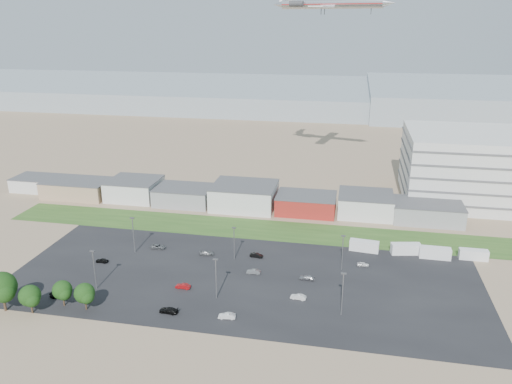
% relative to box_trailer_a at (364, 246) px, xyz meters
% --- Properties ---
extents(ground, '(700.00, 700.00, 0.00)m').
position_rel_box_trailer_a_xyz_m(ground, '(-35.46, -42.46, -1.54)').
color(ground, '#8C7259').
rests_on(ground, ground).
extents(parking_lot, '(120.00, 50.00, 0.01)m').
position_rel_box_trailer_a_xyz_m(parking_lot, '(-30.46, -22.46, -1.53)').
color(parking_lot, black).
rests_on(parking_lot, ground).
extents(grass_strip, '(160.00, 16.00, 0.02)m').
position_rel_box_trailer_a_xyz_m(grass_strip, '(-35.46, 9.54, -1.53)').
color(grass_strip, '#2C4E1D').
rests_on(grass_strip, ground).
extents(hills_backdrop, '(700.00, 200.00, 9.00)m').
position_rel_box_trailer_a_xyz_m(hills_backdrop, '(4.54, 272.54, 2.96)').
color(hills_backdrop, gray).
rests_on(hills_backdrop, ground).
extents(building_row, '(170.00, 20.00, 8.00)m').
position_rel_box_trailer_a_xyz_m(building_row, '(-52.46, 28.54, 2.46)').
color(building_row, silver).
rests_on(building_row, ground).
extents(box_trailer_a, '(8.44, 3.46, 3.08)m').
position_rel_box_trailer_a_xyz_m(box_trailer_a, '(0.00, 0.00, 0.00)').
color(box_trailer_a, silver).
rests_on(box_trailer_a, ground).
extents(box_trailer_b, '(8.57, 4.12, 3.09)m').
position_rel_box_trailer_a_xyz_m(box_trailer_b, '(11.55, 0.32, 0.00)').
color(box_trailer_b, silver).
rests_on(box_trailer_b, ground).
extents(box_trailer_c, '(8.46, 2.76, 3.16)m').
position_rel_box_trailer_a_xyz_m(box_trailer_c, '(19.30, -0.90, 0.04)').
color(box_trailer_c, silver).
rests_on(box_trailer_c, ground).
extents(box_trailer_d, '(7.65, 2.43, 2.86)m').
position_rel_box_trailer_a_xyz_m(box_trailer_d, '(29.66, 0.35, -0.11)').
color(box_trailer_d, silver).
rests_on(box_trailer_d, ground).
extents(tree_left, '(7.22, 7.22, 10.83)m').
position_rel_box_trailer_a_xyz_m(tree_left, '(-80.55, -47.75, 3.87)').
color(tree_left, black).
rests_on(tree_left, ground).
extents(tree_mid, '(5.17, 5.17, 7.76)m').
position_rel_box_trailer_a_xyz_m(tree_mid, '(-73.99, -47.38, 2.34)').
color(tree_mid, black).
rests_on(tree_mid, ground).
extents(tree_right, '(4.79, 4.79, 7.19)m').
position_rel_box_trailer_a_xyz_m(tree_right, '(-68.56, -43.24, 2.05)').
color(tree_right, black).
rests_on(tree_right, ground).
extents(tree_near, '(4.97, 4.97, 7.45)m').
position_rel_box_trailer_a_xyz_m(tree_near, '(-62.69, -43.75, 2.19)').
color(tree_near, black).
rests_on(tree_near, ground).
extents(lightpole_front_l, '(1.22, 0.51, 10.34)m').
position_rel_box_trailer_a_xyz_m(lightpole_front_l, '(-64.98, -34.69, 3.63)').
color(lightpole_front_l, slate).
rests_on(lightpole_front_l, ground).
extents(lightpole_front_m, '(1.22, 0.51, 10.37)m').
position_rel_box_trailer_a_xyz_m(lightpole_front_m, '(-34.71, -33.19, 3.64)').
color(lightpole_front_m, slate).
rests_on(lightpole_front_m, ground).
extents(lightpole_front_r, '(1.24, 0.52, 10.57)m').
position_rel_box_trailer_a_xyz_m(lightpole_front_r, '(-5.28, -34.72, 3.75)').
color(lightpole_front_r, slate).
rests_on(lightpole_front_r, ground).
extents(lightpole_back_l, '(1.26, 0.52, 10.71)m').
position_rel_box_trailer_a_xyz_m(lightpole_back_l, '(-64.20, -13.75, 3.81)').
color(lightpole_back_l, slate).
rests_on(lightpole_back_l, ground).
extents(lightpole_back_m, '(1.12, 0.47, 9.55)m').
position_rel_box_trailer_a_xyz_m(lightpole_back_m, '(-35.33, -12.43, 3.24)').
color(lightpole_back_m, slate).
rests_on(lightpole_back_m, ground).
extents(lightpole_back_r, '(1.16, 0.48, 9.85)m').
position_rel_box_trailer_a_xyz_m(lightpole_back_r, '(-5.96, -12.82, 3.39)').
color(lightpole_back_r, slate).
rests_on(lightpole_back_r, ground).
extents(airliner, '(51.21, 40.45, 13.40)m').
position_rel_box_trailer_a_xyz_m(airliner, '(-15.67, 59.22, 66.95)').
color(airliner, silver).
extents(parked_car_1, '(3.86, 1.73, 1.23)m').
position_rel_box_trailer_a_xyz_m(parked_car_1, '(-15.52, -29.92, -0.92)').
color(parked_car_1, silver).
rests_on(parked_car_1, ground).
extents(parked_car_3, '(4.56, 2.15, 1.29)m').
position_rel_box_trailer_a_xyz_m(parked_car_3, '(-43.66, -41.41, -0.90)').
color(parked_car_3, black).
rests_on(parked_car_3, ground).
extents(parked_car_4, '(3.82, 1.48, 1.24)m').
position_rel_box_trailer_a_xyz_m(parked_car_4, '(-44.06, -30.39, -0.92)').
color(parked_car_4, maroon).
rests_on(parked_car_4, ground).
extents(parked_car_5, '(3.47, 1.44, 1.18)m').
position_rel_box_trailer_a_xyz_m(parked_car_5, '(-70.43, -21.36, -0.95)').
color(parked_car_5, black).
rests_on(parked_car_5, ground).
extents(parked_car_6, '(4.36, 2.21, 1.21)m').
position_rel_box_trailer_a_xyz_m(parked_car_6, '(-43.55, -11.36, -0.93)').
color(parked_car_6, '#595B5E').
rests_on(parked_car_6, ground).
extents(parked_car_7, '(3.73, 1.48, 1.21)m').
position_rel_box_trailer_a_xyz_m(parked_car_7, '(-28.46, -19.59, -0.94)').
color(parked_car_7, '#595B5E').
rests_on(parked_car_7, ground).
extents(parked_car_8, '(3.23, 1.41, 1.08)m').
position_rel_box_trailer_a_xyz_m(parked_car_8, '(-0.31, -9.68, -1.00)').
color(parked_car_8, silver).
rests_on(parked_car_8, ground).
extents(parked_car_9, '(4.36, 2.02, 1.21)m').
position_rel_box_trailer_a_xyz_m(parked_car_9, '(-58.66, -10.03, -0.93)').
color(parked_car_9, '#595B5E').
rests_on(parked_car_9, ground).
extents(parked_car_10, '(4.26, 1.99, 1.20)m').
position_rel_box_trailer_a_xyz_m(parked_car_10, '(-71.75, -40.30, -0.94)').
color(parked_car_10, black).
rests_on(parked_car_10, ground).
extents(parked_car_11, '(3.85, 1.71, 1.23)m').
position_rel_box_trailer_a_xyz_m(parked_car_11, '(-29.54, -10.09, -0.93)').
color(parked_car_11, black).
rests_on(parked_car_11, ground).
extents(parked_car_12, '(4.00, 1.92, 1.12)m').
position_rel_box_trailer_a_xyz_m(parked_car_12, '(-14.45, -20.08, -0.98)').
color(parked_car_12, '#A5A5AA').
rests_on(parked_car_12, ground).
extents(parked_car_13, '(4.00, 1.78, 1.28)m').
position_rel_box_trailer_a_xyz_m(parked_car_13, '(-30.15, -41.06, -0.90)').
color(parked_car_13, silver).
rests_on(parked_car_13, ground).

